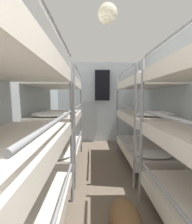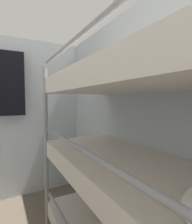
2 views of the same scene
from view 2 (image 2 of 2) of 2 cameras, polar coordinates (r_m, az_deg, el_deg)
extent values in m
cylinder|color=gray|center=(1.98, -15.94, -13.12)|extent=(0.04, 0.04, 1.84)
cube|color=silver|center=(1.33, 11.04, -18.64)|extent=(0.77, 1.86, 0.16)
cylinder|color=gray|center=(1.07, -5.22, -11.88)|extent=(0.03, 1.58, 0.03)
cube|color=silver|center=(1.24, 11.42, 10.76)|extent=(0.77, 1.86, 0.16)
cylinder|color=gray|center=(1.09, -5.44, 23.56)|extent=(0.03, 1.58, 0.03)
cube|color=black|center=(2.78, -26.93, 8.26)|extent=(0.44, 0.12, 0.90)
camera|label=1|loc=(2.50, 156.81, -6.10)|focal=28.00mm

